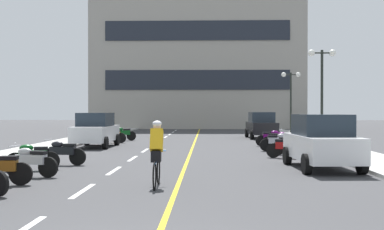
# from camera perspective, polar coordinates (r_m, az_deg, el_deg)

# --- Properties ---
(ground_plane) EXTENTS (140.00, 140.00, 0.00)m
(ground_plane) POSITION_cam_1_polar(r_m,az_deg,el_deg) (26.97, -0.41, -3.60)
(ground_plane) COLOR #38383A
(curb_left) EXTENTS (2.40, 72.00, 0.12)m
(curb_left) POSITION_cam_1_polar(r_m,az_deg,el_deg) (31.05, -13.62, -2.96)
(curb_left) COLOR #A8A8A3
(curb_left) RESTS_ON ground
(curb_right) EXTENTS (2.40, 72.00, 0.12)m
(curb_right) POSITION_cam_1_polar(r_m,az_deg,el_deg) (30.58, 13.43, -3.01)
(curb_right) COLOR #A8A8A3
(curb_right) RESTS_ON ground
(lane_dash_1) EXTENTS (0.14, 2.20, 0.01)m
(lane_dash_1) POSITION_cam_1_polar(r_m,az_deg,el_deg) (12.41, -12.45, -8.52)
(lane_dash_1) COLOR silver
(lane_dash_1) RESTS_ON ground
(lane_dash_2) EXTENTS (0.14, 2.20, 0.01)m
(lane_dash_2) POSITION_cam_1_polar(r_m,az_deg,el_deg) (16.28, -8.98, -6.35)
(lane_dash_2) COLOR silver
(lane_dash_2) RESTS_ON ground
(lane_dash_3) EXTENTS (0.14, 2.20, 0.01)m
(lane_dash_3) POSITION_cam_1_polar(r_m,az_deg,el_deg) (20.20, -6.86, -5.00)
(lane_dash_3) COLOR silver
(lane_dash_3) RESTS_ON ground
(lane_dash_4) EXTENTS (0.14, 2.20, 0.01)m
(lane_dash_4) POSITION_cam_1_polar(r_m,az_deg,el_deg) (24.15, -5.44, -4.09)
(lane_dash_4) COLOR silver
(lane_dash_4) RESTS_ON ground
(lane_dash_5) EXTENTS (0.14, 2.20, 0.01)m
(lane_dash_5) POSITION_cam_1_polar(r_m,az_deg,el_deg) (28.11, -4.42, -3.43)
(lane_dash_5) COLOR silver
(lane_dash_5) RESTS_ON ground
(lane_dash_6) EXTENTS (0.14, 2.20, 0.01)m
(lane_dash_6) POSITION_cam_1_polar(r_m,az_deg,el_deg) (32.08, -3.65, -2.93)
(lane_dash_6) COLOR silver
(lane_dash_6) RESTS_ON ground
(lane_dash_7) EXTENTS (0.14, 2.20, 0.01)m
(lane_dash_7) POSITION_cam_1_polar(r_m,az_deg,el_deg) (36.06, -3.06, -2.55)
(lane_dash_7) COLOR silver
(lane_dash_7) RESTS_ON ground
(lane_dash_8) EXTENTS (0.14, 2.20, 0.01)m
(lane_dash_8) POSITION_cam_1_polar(r_m,az_deg,el_deg) (40.04, -2.58, -2.24)
(lane_dash_8) COLOR silver
(lane_dash_8) RESTS_ON ground
(lane_dash_9) EXTENTS (0.14, 2.20, 0.01)m
(lane_dash_9) POSITION_cam_1_polar(r_m,az_deg,el_deg) (44.03, -2.19, -1.98)
(lane_dash_9) COLOR silver
(lane_dash_9) RESTS_ON ground
(lane_dash_10) EXTENTS (0.14, 2.20, 0.01)m
(lane_dash_10) POSITION_cam_1_polar(r_m,az_deg,el_deg) (48.02, -1.86, -1.77)
(lane_dash_10) COLOR silver
(lane_dash_10) RESTS_ON ground
(lane_dash_11) EXTENTS (0.14, 2.20, 0.01)m
(lane_dash_11) POSITION_cam_1_polar(r_m,az_deg,el_deg) (52.01, -1.58, -1.59)
(lane_dash_11) COLOR silver
(lane_dash_11) RESTS_ON ground
(centre_line_yellow) EXTENTS (0.12, 66.00, 0.01)m
(centre_line_yellow) POSITION_cam_1_polar(r_m,az_deg,el_deg) (29.96, 0.28, -3.18)
(centre_line_yellow) COLOR gold
(centre_line_yellow) RESTS_ON ground
(office_building) EXTENTS (22.60, 7.65, 16.91)m
(office_building) POSITION_cam_1_polar(r_m,az_deg,el_deg) (55.04, 0.67, 7.34)
(office_building) COLOR #9E998E
(office_building) RESTS_ON ground
(street_lamp_mid) EXTENTS (1.46, 0.36, 5.02)m
(street_lamp_mid) POSITION_cam_1_polar(r_m,az_deg,el_deg) (26.86, 14.74, 4.48)
(street_lamp_mid) COLOR black
(street_lamp_mid) RESTS_ON curb_right
(street_lamp_far) EXTENTS (1.46, 0.36, 4.73)m
(street_lamp_far) POSITION_cam_1_polar(r_m,az_deg,el_deg) (38.42, 11.32, 3.03)
(street_lamp_far) COLOR black
(street_lamp_far) RESTS_ON curb_right
(parked_car_near) EXTENTS (2.09, 4.28, 1.82)m
(parked_car_near) POSITION_cam_1_polar(r_m,az_deg,el_deg) (17.04, 14.69, -2.97)
(parked_car_near) COLOR black
(parked_car_near) RESTS_ON ground
(parked_car_mid) EXTENTS (2.01, 4.24, 1.82)m
(parked_car_mid) POSITION_cam_1_polar(r_m,az_deg,el_deg) (26.71, -11.05, -1.69)
(parked_car_mid) COLOR black
(parked_car_mid) RESTS_ON ground
(parked_car_far) EXTENTS (2.06, 4.27, 1.82)m
(parked_car_far) POSITION_cam_1_polar(r_m,az_deg,el_deg) (34.63, 8.00, -1.17)
(parked_car_far) COLOR black
(parked_car_far) RESTS_ON ground
(motorcycle_3) EXTENTS (1.68, 0.64, 0.92)m
(motorcycle_3) POSITION_cam_1_polar(r_m,az_deg,el_deg) (15.28, -18.09, -5.05)
(motorcycle_3) COLOR black
(motorcycle_3) RESTS_ON ground
(motorcycle_4) EXTENTS (1.65, 0.77, 0.92)m
(motorcycle_4) POSITION_cam_1_polar(r_m,az_deg,el_deg) (16.87, -17.90, -4.52)
(motorcycle_4) COLOR black
(motorcycle_4) RESTS_ON ground
(motorcycle_5) EXTENTS (1.70, 0.60, 0.92)m
(motorcycle_5) POSITION_cam_1_polar(r_m,az_deg,el_deg) (18.23, -14.71, -4.14)
(motorcycle_5) COLOR black
(motorcycle_5) RESTS_ON ground
(motorcycle_6) EXTENTS (1.66, 0.74, 0.92)m
(motorcycle_6) POSITION_cam_1_polar(r_m,az_deg,el_deg) (20.52, 10.93, -3.60)
(motorcycle_6) COLOR black
(motorcycle_6) RESTS_ON ground
(motorcycle_7) EXTENTS (1.66, 0.73, 0.92)m
(motorcycle_7) POSITION_cam_1_polar(r_m,az_deg,el_deg) (22.16, 11.26, -3.30)
(motorcycle_7) COLOR black
(motorcycle_7) RESTS_ON ground
(motorcycle_8) EXTENTS (1.70, 0.60, 0.92)m
(motorcycle_8) POSITION_cam_1_polar(r_m,az_deg,el_deg) (23.85, 9.87, -3.02)
(motorcycle_8) COLOR black
(motorcycle_8) RESTS_ON ground
(motorcycle_9) EXTENTS (1.65, 0.77, 0.92)m
(motorcycle_9) POSITION_cam_1_polar(r_m,az_deg,el_deg) (25.64, 9.93, -2.77)
(motorcycle_9) COLOR black
(motorcycle_9) RESTS_ON ground
(motorcycle_10) EXTENTS (1.70, 0.60, 0.92)m
(motorcycle_10) POSITION_cam_1_polar(r_m,az_deg,el_deg) (27.15, 9.13, -2.58)
(motorcycle_10) COLOR black
(motorcycle_10) RESTS_ON ground
(motorcycle_11) EXTENTS (1.69, 0.60, 0.92)m
(motorcycle_11) POSITION_cam_1_polar(r_m,az_deg,el_deg) (30.00, -9.18, -2.29)
(motorcycle_11) COLOR black
(motorcycle_11) RESTS_ON ground
(motorcycle_12) EXTENTS (1.64, 0.80, 0.92)m
(motorcycle_12) POSITION_cam_1_polar(r_m,az_deg,el_deg) (31.94, -8.00, -2.11)
(motorcycle_12) COLOR black
(motorcycle_12) RESTS_ON ground
(cyclist_rider) EXTENTS (0.42, 1.77, 1.71)m
(cyclist_rider) POSITION_cam_1_polar(r_m,az_deg,el_deg) (12.71, -4.10, -4.28)
(cyclist_rider) COLOR black
(cyclist_rider) RESTS_ON ground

